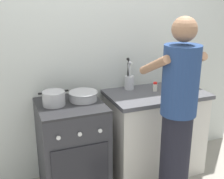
{
  "coord_description": "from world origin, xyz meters",
  "views": [
    {
      "loc": [
        -0.9,
        -2.31,
        1.86
      ],
      "look_at": [
        0.05,
        0.12,
        1.0
      ],
      "focal_mm": 46.81,
      "sensor_mm": 36.0,
      "label": 1
    }
  ],
  "objects_px": {
    "mixing_bowl": "(83,95)",
    "pot": "(54,98)",
    "stove_range": "(72,148)",
    "utensil_crock": "(129,80)",
    "spice_bottle": "(155,87)",
    "person": "(177,118)",
    "oil_bottle": "(176,82)"
  },
  "relations": [
    {
      "from": "mixing_bowl",
      "to": "pot",
      "type": "bearing_deg",
      "value": -175.32
    },
    {
      "from": "stove_range",
      "to": "utensil_crock",
      "type": "distance_m",
      "value": 0.9
    },
    {
      "from": "stove_range",
      "to": "mixing_bowl",
      "type": "xyz_separation_m",
      "value": [
        0.14,
        0.05,
        0.5
      ]
    },
    {
      "from": "mixing_bowl",
      "to": "spice_bottle",
      "type": "bearing_deg",
      "value": -0.6
    },
    {
      "from": "mixing_bowl",
      "to": "person",
      "type": "distance_m",
      "value": 0.89
    },
    {
      "from": "stove_range",
      "to": "mixing_bowl",
      "type": "relative_size",
      "value": 3.27
    },
    {
      "from": "utensil_crock",
      "to": "person",
      "type": "distance_m",
      "value": 0.78
    },
    {
      "from": "pot",
      "to": "person",
      "type": "bearing_deg",
      "value": -31.99
    },
    {
      "from": "utensil_crock",
      "to": "pot",
      "type": "bearing_deg",
      "value": -167.76
    },
    {
      "from": "pot",
      "to": "oil_bottle",
      "type": "distance_m",
      "value": 1.24
    },
    {
      "from": "person",
      "to": "mixing_bowl",
      "type": "bearing_deg",
      "value": 137.09
    },
    {
      "from": "utensil_crock",
      "to": "person",
      "type": "height_order",
      "value": "person"
    },
    {
      "from": "pot",
      "to": "mixing_bowl",
      "type": "xyz_separation_m",
      "value": [
        0.28,
        0.02,
        -0.02
      ]
    },
    {
      "from": "stove_range",
      "to": "person",
      "type": "distance_m",
      "value": 1.05
    },
    {
      "from": "pot",
      "to": "oil_bottle",
      "type": "relative_size",
      "value": 1.11
    },
    {
      "from": "spice_bottle",
      "to": "oil_bottle",
      "type": "distance_m",
      "value": 0.22
    },
    {
      "from": "oil_bottle",
      "to": "person",
      "type": "height_order",
      "value": "person"
    },
    {
      "from": "stove_range",
      "to": "mixing_bowl",
      "type": "distance_m",
      "value": 0.52
    },
    {
      "from": "spice_bottle",
      "to": "oil_bottle",
      "type": "height_order",
      "value": "oil_bottle"
    },
    {
      "from": "mixing_bowl",
      "to": "oil_bottle",
      "type": "distance_m",
      "value": 0.96
    },
    {
      "from": "utensil_crock",
      "to": "person",
      "type": "xyz_separation_m",
      "value": [
        0.1,
        -0.76,
        -0.14
      ]
    },
    {
      "from": "stove_range",
      "to": "pot",
      "type": "height_order",
      "value": "pot"
    },
    {
      "from": "utensil_crock",
      "to": "stove_range",
      "type": "bearing_deg",
      "value": -163.15
    },
    {
      "from": "pot",
      "to": "spice_bottle",
      "type": "height_order",
      "value": "pot"
    },
    {
      "from": "pot",
      "to": "utensil_crock",
      "type": "bearing_deg",
      "value": 12.24
    },
    {
      "from": "mixing_bowl",
      "to": "person",
      "type": "relative_size",
      "value": 0.16
    },
    {
      "from": "mixing_bowl",
      "to": "utensil_crock",
      "type": "xyz_separation_m",
      "value": [
        0.55,
        0.16,
        0.05
      ]
    },
    {
      "from": "oil_bottle",
      "to": "person",
      "type": "distance_m",
      "value": 0.6
    },
    {
      "from": "spice_bottle",
      "to": "mixing_bowl",
      "type": "bearing_deg",
      "value": 179.4
    },
    {
      "from": "mixing_bowl",
      "to": "spice_bottle",
      "type": "height_order",
      "value": "spice_bottle"
    },
    {
      "from": "stove_range",
      "to": "oil_bottle",
      "type": "distance_m",
      "value": 1.23
    },
    {
      "from": "pot",
      "to": "oil_bottle",
      "type": "height_order",
      "value": "oil_bottle"
    }
  ]
}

